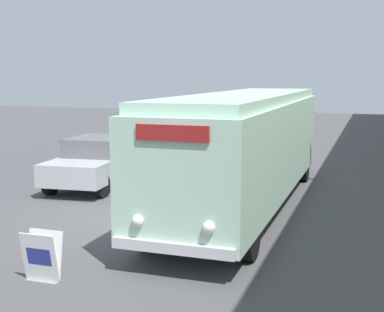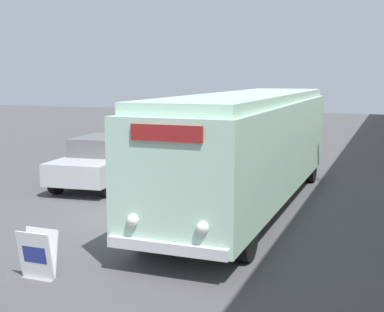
{
  "view_description": "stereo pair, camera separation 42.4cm",
  "coord_description": "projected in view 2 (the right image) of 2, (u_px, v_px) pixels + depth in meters",
  "views": [
    {
      "loc": [
        5.64,
        -11.92,
        3.59
      ],
      "look_at": [
        1.8,
        -0.69,
        1.78
      ],
      "focal_mm": 50.0,
      "sensor_mm": 36.0,
      "label": 1
    },
    {
      "loc": [
        6.04,
        -11.77,
        3.59
      ],
      "look_at": [
        1.8,
        -0.69,
        1.78
      ],
      "focal_mm": 50.0,
      "sensor_mm": 36.0,
      "label": 2
    }
  ],
  "objects": [
    {
      "name": "vintage_bus",
      "position": [
        250.0,
        144.0,
        14.35
      ],
      "size": [
        2.41,
        11.24,
        3.1
      ],
      "color": "black",
      "rests_on": "ground_plane"
    },
    {
      "name": "ground_plane",
      "position": [
        136.0,
        218.0,
        13.54
      ],
      "size": [
        80.0,
        80.0,
        0.0
      ],
      "primitive_type": "plane",
      "color": "#4C4C4F"
    },
    {
      "name": "sign_board",
      "position": [
        38.0,
        255.0,
        9.45
      ],
      "size": [
        0.68,
        0.33,
        0.89
      ],
      "color": "gray",
      "rests_on": "ground_plane"
    },
    {
      "name": "parked_car_near",
      "position": [
        103.0,
        161.0,
        17.46
      ],
      "size": [
        2.34,
        4.69,
        1.59
      ],
      "rotation": [
        0.0,
        0.0,
        0.1
      ],
      "color": "black",
      "rests_on": "ground_plane"
    },
    {
      "name": "parked_car_mid",
      "position": [
        184.0,
        139.0,
        23.95
      ],
      "size": [
        1.86,
        4.37,
        1.42
      ],
      "rotation": [
        0.0,
        0.0,
        0.03
      ],
      "color": "black",
      "rests_on": "ground_plane"
    }
  ]
}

